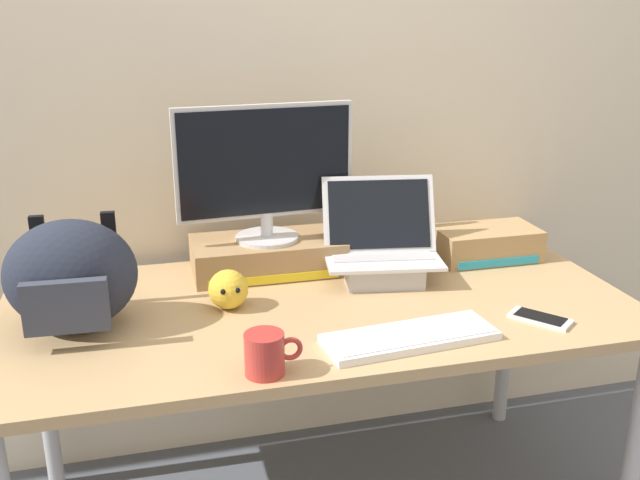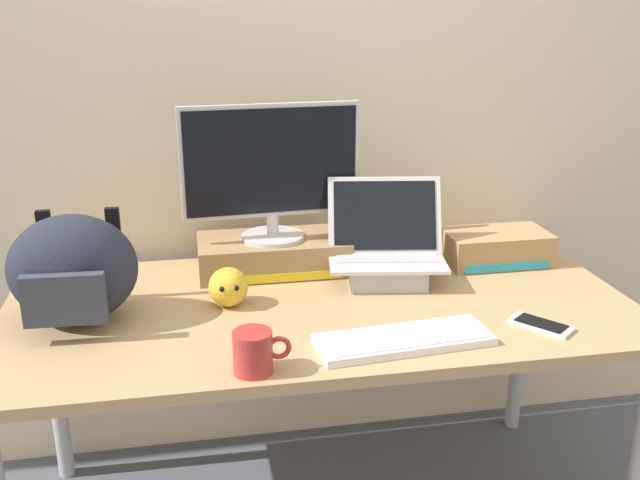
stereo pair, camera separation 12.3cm
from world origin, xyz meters
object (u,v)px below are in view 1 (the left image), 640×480
at_px(toner_box_cyan, 486,243).
at_px(external_keyboard, 410,337).
at_px(messenger_backpack, 71,276).
at_px(open_laptop, 381,258).
at_px(toner_box_yellow, 268,255).
at_px(coffee_mug, 266,354).
at_px(desktop_monitor, 266,171).
at_px(plush_toy, 228,289).
at_px(cell_phone, 540,318).

bearing_deg(toner_box_cyan, external_keyboard, -132.50).
bearing_deg(messenger_backpack, open_laptop, 10.93).
relative_size(toner_box_yellow, coffee_mug, 3.44).
xyz_separation_m(desktop_monitor, coffee_mug, (-0.12, -0.62, -0.26)).
distance_m(coffee_mug, plush_toy, 0.38).
bearing_deg(cell_phone, messenger_backpack, 128.53).
distance_m(messenger_backpack, toner_box_cyan, 1.26).
bearing_deg(plush_toy, toner_box_yellow, 58.37).
bearing_deg(coffee_mug, plush_toy, 94.93).
relative_size(open_laptop, cell_phone, 2.26).
relative_size(coffee_mug, toner_box_cyan, 0.41).
height_order(plush_toy, toner_box_cyan, plush_toy).
height_order(toner_box_yellow, plush_toy, plush_toy).
relative_size(toner_box_yellow, plush_toy, 4.22).
relative_size(messenger_backpack, plush_toy, 3.10).
distance_m(toner_box_yellow, toner_box_cyan, 0.70).
height_order(cell_phone, plush_toy, plush_toy).
bearing_deg(toner_box_yellow, external_keyboard, -65.93).
height_order(open_laptop, toner_box_cyan, open_laptop).
relative_size(desktop_monitor, cell_phone, 3.25).
bearing_deg(plush_toy, external_keyboard, -37.55).
xyz_separation_m(open_laptop, plush_toy, (-0.47, -0.10, -0.01)).
height_order(desktop_monitor, plush_toy, desktop_monitor).
distance_m(toner_box_yellow, cell_phone, 0.81).
xyz_separation_m(desktop_monitor, messenger_backpack, (-0.54, -0.27, -0.17)).
distance_m(desktop_monitor, cell_phone, 0.87).
bearing_deg(desktop_monitor, cell_phone, -44.33).
bearing_deg(open_laptop, desktop_monitor, 164.89).
height_order(open_laptop, cell_phone, open_laptop).
bearing_deg(cell_phone, toner_box_yellow, 100.51).
height_order(coffee_mug, cell_phone, coffee_mug).
bearing_deg(plush_toy, coffee_mug, -85.07).
bearing_deg(desktop_monitor, coffee_mug, -104.69).
distance_m(toner_box_yellow, desktop_monitor, 0.26).
relative_size(toner_box_yellow, external_keyboard, 1.04).
bearing_deg(coffee_mug, toner_box_yellow, 79.13).
relative_size(desktop_monitor, external_keyboard, 1.21).
relative_size(external_keyboard, toner_box_cyan, 1.36).
bearing_deg(desktop_monitor, messenger_backpack, -157.36).
height_order(cell_phone, toner_box_cyan, toner_box_cyan).
bearing_deg(toner_box_cyan, desktop_monitor, 174.76).
xyz_separation_m(toner_box_yellow, coffee_mug, (-0.12, -0.62, -0.00)).
height_order(desktop_monitor, messenger_backpack, desktop_monitor).
bearing_deg(toner_box_cyan, open_laptop, -168.45).
xyz_separation_m(toner_box_yellow, cell_phone, (0.62, -0.53, -0.04)).
xyz_separation_m(coffee_mug, plush_toy, (-0.03, 0.38, 0.00)).
xyz_separation_m(cell_phone, toner_box_cyan, (0.08, 0.46, 0.04)).
height_order(toner_box_yellow, messenger_backpack, messenger_backpack).
height_order(toner_box_yellow, external_keyboard, toner_box_yellow).
bearing_deg(coffee_mug, cell_phone, 7.31).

